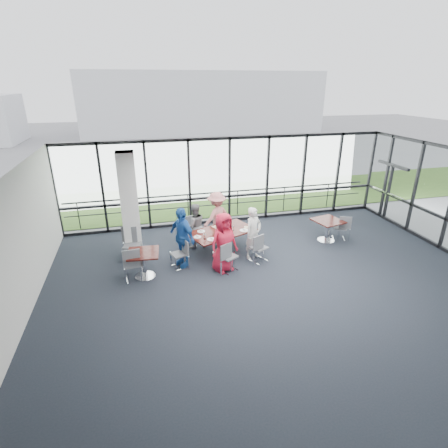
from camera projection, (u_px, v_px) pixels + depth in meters
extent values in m
cube|color=#1F242D|center=(279.00, 290.00, 9.08)|extent=(12.00, 10.00, 0.02)
cube|color=white|center=(287.00, 168.00, 7.87)|extent=(12.00, 10.00, 0.04)
cube|color=silver|center=(9.00, 262.00, 7.11)|extent=(0.10, 10.00, 3.20)
cube|color=white|center=(229.00, 181.00, 12.96)|extent=(12.00, 0.10, 3.20)
cube|color=black|center=(388.00, 193.00, 13.41)|extent=(0.12, 1.60, 2.10)
cube|color=white|center=(130.00, 206.00, 10.34)|extent=(0.50, 0.50, 3.20)
cube|color=gray|center=(204.00, 186.00, 18.06)|extent=(80.00, 70.00, 0.02)
cube|color=#2F501C|center=(212.00, 197.00, 16.25)|extent=(80.00, 5.00, 0.01)
cube|color=silver|center=(200.00, 102.00, 37.57)|extent=(24.00, 10.00, 6.00)
cylinder|color=#2D2D33|center=(225.00, 204.00, 13.91)|extent=(12.00, 0.06, 0.06)
cube|color=#340B09|center=(222.00, 232.00, 10.74)|extent=(2.31, 1.80, 0.04)
cylinder|color=silver|center=(222.00, 243.00, 10.89)|extent=(0.12, 0.12, 0.71)
cylinder|color=silver|center=(222.00, 252.00, 11.02)|extent=(0.56, 0.56, 0.03)
cube|color=#340B09|center=(143.00, 253.00, 9.40)|extent=(0.90, 0.90, 0.04)
cylinder|color=silver|center=(144.00, 265.00, 9.54)|extent=(0.12, 0.12, 0.71)
cube|color=#340B09|center=(328.00, 221.00, 11.58)|extent=(1.04, 1.04, 0.04)
cylinder|color=silver|center=(327.00, 231.00, 11.72)|extent=(0.12, 0.12, 0.71)
imported|color=red|center=(223.00, 242.00, 9.70)|extent=(0.99, 0.83, 1.73)
imported|color=silver|center=(253.00, 233.00, 10.45)|extent=(0.72, 0.65, 1.61)
imported|color=slate|center=(195.00, 226.00, 11.12)|extent=(0.78, 0.55, 1.49)
imported|color=#CA7774|center=(217.00, 217.00, 11.59)|extent=(1.23, 1.03, 1.70)
imported|color=#2058AB|center=(182.00, 237.00, 9.99)|extent=(1.01, 1.18, 1.77)
cylinder|color=white|center=(212.00, 239.00, 10.15)|extent=(0.27, 0.27, 0.01)
cylinder|color=white|center=(244.00, 230.00, 10.76)|extent=(0.27, 0.27, 0.01)
cylinder|color=white|center=(201.00, 231.00, 10.69)|extent=(0.24, 0.24, 0.01)
cylinder|color=white|center=(227.00, 223.00, 11.31)|extent=(0.27, 0.27, 0.01)
cylinder|color=white|center=(197.00, 237.00, 10.30)|extent=(0.24, 0.24, 0.01)
cylinder|color=white|center=(220.00, 234.00, 10.36)|extent=(0.07, 0.07, 0.14)
cylinder|color=white|center=(233.00, 229.00, 10.74)|extent=(0.07, 0.07, 0.14)
cylinder|color=white|center=(217.00, 226.00, 10.94)|extent=(0.07, 0.07, 0.13)
cylinder|color=white|center=(205.00, 237.00, 10.17)|extent=(0.07, 0.07, 0.15)
cube|color=silver|center=(227.00, 236.00, 10.38)|extent=(0.39, 0.35, 0.00)
cube|color=silver|center=(249.00, 227.00, 11.00)|extent=(0.34, 0.27, 0.00)
cube|color=silver|center=(217.00, 226.00, 11.08)|extent=(0.40, 0.36, 0.00)
cube|color=black|center=(224.00, 229.00, 10.80)|extent=(0.10, 0.07, 0.04)
cylinder|color=#B0171C|center=(220.00, 228.00, 10.73)|extent=(0.06, 0.06, 0.18)
cylinder|color=#206528|center=(222.00, 227.00, 10.79)|extent=(0.05, 0.05, 0.20)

